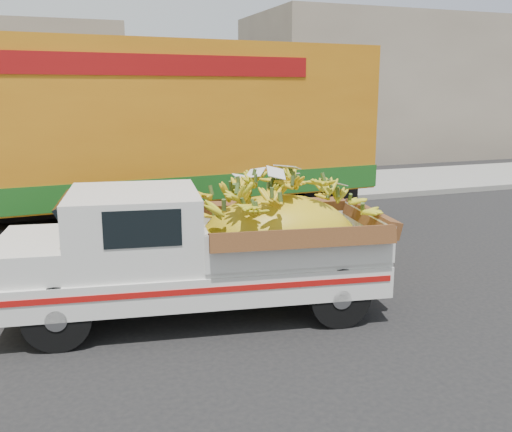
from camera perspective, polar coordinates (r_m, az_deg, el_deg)
name	(u,v)px	position (r m, az deg, el deg)	size (l,w,h in m)	color
ground	(194,333)	(7.24, -6.24, -11.56)	(100.00, 100.00, 0.00)	black
curb	(120,214)	(13.78, -13.41, 0.15)	(60.00, 0.25, 0.15)	gray
sidewalk	(110,199)	(15.83, -14.37, 1.66)	(60.00, 4.00, 0.14)	gray
building_right	(406,88)	(27.26, 14.78, 12.23)	(14.00, 6.00, 6.00)	gray
pickup_truck	(223,247)	(7.55, -3.32, -3.10)	(5.06, 2.50, 1.70)	black
semi_trailer	(69,136)	(10.97, -18.16, 7.61)	(12.04, 3.33, 3.80)	black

